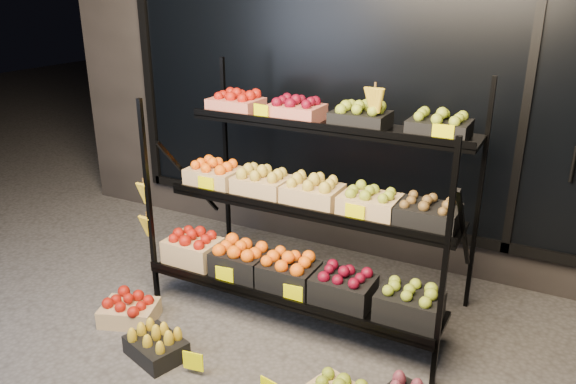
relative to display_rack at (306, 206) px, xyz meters
The scene contains 6 objects.
ground 0.99m from the display_rack, 88.90° to the right, with size 24.00×24.00×0.00m, color #514F4C.
building 2.21m from the display_rack, 89.66° to the left, with size 6.00×2.08×3.50m.
display_rack is the anchor object (origin of this frame).
tag_floor_a 1.26m from the display_rack, 103.92° to the right, with size 0.13×0.01×0.12m, color #E6E600.
floor_crate_left 1.42m from the display_rack, 143.30° to the right, with size 0.44×0.38×0.19m.
floor_crate_midleft 1.31m from the display_rack, 120.51° to the right, with size 0.42×0.36×0.19m.
Camera 1 is at (1.53, -2.58, 2.21)m, focal length 35.00 mm.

